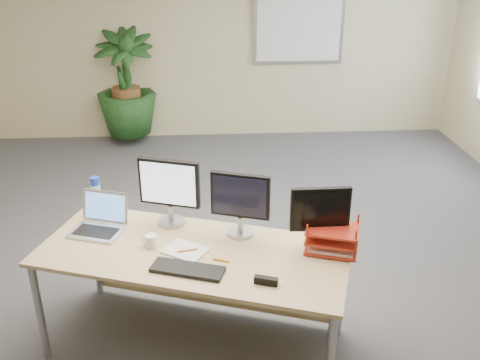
{
  "coord_description": "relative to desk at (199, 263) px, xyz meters",
  "views": [
    {
      "loc": [
        -0.13,
        -3.79,
        2.76
      ],
      "look_at": [
        0.13,
        0.35,
        0.87
      ],
      "focal_mm": 40.0,
      "sensor_mm": 36.0,
      "label": 1
    }
  ],
  "objects": [
    {
      "name": "floor",
      "position": [
        0.22,
        0.54,
        -0.64
      ],
      "size": [
        8.0,
        8.0,
        0.0
      ],
      "primitive_type": "plane",
      "color": "#414045",
      "rests_on": "ground"
    },
    {
      "name": "stapler",
      "position": [
        0.42,
        -0.53,
        0.2
      ],
      "size": [
        0.15,
        0.08,
        0.05
      ],
      "primitive_type": "cube",
      "rotation": [
        0.0,
        0.0,
        -0.32
      ],
      "color": "black",
      "rests_on": "desk"
    },
    {
      "name": "water_bottle",
      "position": [
        -0.78,
        0.51,
        0.31
      ],
      "size": [
        0.07,
        0.07,
        0.29
      ],
      "color": "silver",
      "rests_on": "desk"
    },
    {
      "name": "coffee_mug",
      "position": [
        -0.33,
        -0.04,
        0.22
      ],
      "size": [
        0.12,
        0.08,
        0.09
      ],
      "color": "white",
      "rests_on": "desk"
    },
    {
      "name": "letter_tray",
      "position": [
        0.91,
        -0.16,
        0.25
      ],
      "size": [
        0.41,
        0.36,
        0.16
      ],
      "color": "#AE2615",
      "rests_on": "desk"
    },
    {
      "name": "back_wall",
      "position": [
        0.22,
        4.54,
        0.71
      ],
      "size": [
        7.0,
        0.04,
        2.7
      ],
      "primitive_type": "cube",
      "color": "beige",
      "rests_on": "floor"
    },
    {
      "name": "monitor_right",
      "position": [
        0.3,
        0.09,
        0.44
      ],
      "size": [
        0.41,
        0.19,
        0.47
      ],
      "color": "#A4A4A9",
      "rests_on": "desk"
    },
    {
      "name": "floor_plant",
      "position": [
        -1.05,
        4.24,
        0.11
      ],
      "size": [
        0.91,
        0.91,
        1.5
      ],
      "primitive_type": "imported",
      "rotation": [
        0.0,
        0.0,
        0.09
      ],
      "color": "#153413",
      "rests_on": "floor"
    },
    {
      "name": "spiral_notebook",
      "position": [
        -0.09,
        -0.12,
        0.18
      ],
      "size": [
        0.35,
        0.33,
        0.01
      ],
      "primitive_type": "cube",
      "rotation": [
        0.0,
        0.0,
        -0.57
      ],
      "color": "white",
      "rests_on": "desk"
    },
    {
      "name": "yellow_highlighter",
      "position": [
        0.15,
        -0.25,
        0.18
      ],
      "size": [
        0.11,
        0.06,
        0.02
      ],
      "primitive_type": "cylinder",
      "rotation": [
        0.0,
        1.57,
        -0.38
      ],
      "color": "yellow",
      "rests_on": "desk"
    },
    {
      "name": "orange_pen",
      "position": [
        -0.07,
        -0.13,
        0.19
      ],
      "size": [
        0.14,
        0.04,
        0.01
      ],
      "primitive_type": "cylinder",
      "rotation": [
        0.0,
        1.57,
        0.22
      ],
      "color": "#D45317",
      "rests_on": "spiral_notebook"
    },
    {
      "name": "monitor_left",
      "position": [
        -0.2,
        0.29,
        0.47
      ],
      "size": [
        0.45,
        0.21,
        0.51
      ],
      "color": "#A4A4A9",
      "rests_on": "desk"
    },
    {
      "name": "monitor_dark",
      "position": [
        0.83,
        -0.12,
        0.43
      ],
      "size": [
        0.4,
        0.18,
        0.45
      ],
      "color": "#A4A4A9",
      "rests_on": "desk"
    },
    {
      "name": "laptop",
      "position": [
        -0.71,
        0.23,
        0.24
      ],
      "size": [
        0.44,
        0.41,
        0.26
      ],
      "color": "silver",
      "rests_on": "desk"
    },
    {
      "name": "desk",
      "position": [
        0.0,
        0.0,
        0.0
      ],
      "size": [
        2.28,
        1.51,
        0.81
      ],
      "color": "tan",
      "rests_on": "floor"
    },
    {
      "name": "whiteboard",
      "position": [
        1.42,
        4.51,
        0.91
      ],
      "size": [
        1.3,
        0.04,
        0.95
      ],
      "color": "#A7A6AB",
      "rests_on": "back_wall"
    },
    {
      "name": "keyboard",
      "position": [
        -0.07,
        -0.36,
        0.19
      ],
      "size": [
        0.5,
        0.3,
        0.03
      ],
      "primitive_type": "cube",
      "rotation": [
        0.0,
        0.0,
        -0.32
      ],
      "color": "black",
      "rests_on": "desk"
    }
  ]
}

